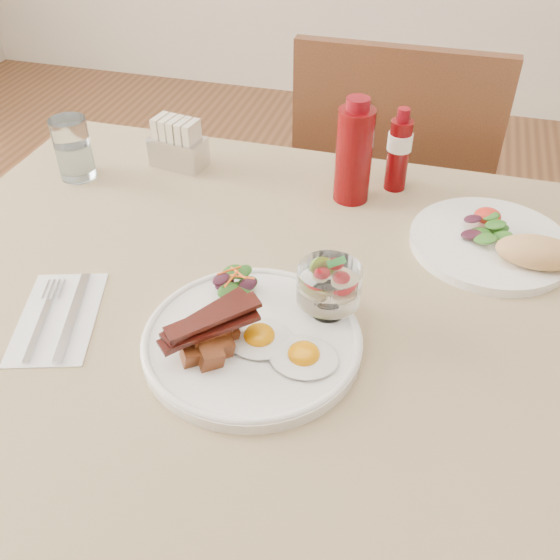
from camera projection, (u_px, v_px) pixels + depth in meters
The scene contains 13 objects.
table at pixel (336, 354), 0.91m from camera, with size 1.33×0.88×0.75m.
chair_far at pixel (390, 202), 1.49m from camera, with size 0.42×0.42×0.93m.
main_plate at pixel (252, 341), 0.79m from camera, with size 0.28×0.28×0.02m, color white.
fried_eggs at pixel (281, 346), 0.77m from camera, with size 0.17×0.12×0.02m.
bacon_potato_pile at pixel (210, 334), 0.75m from camera, with size 0.11×0.11×0.06m.
side_salad at pixel (236, 284), 0.85m from camera, with size 0.07×0.06×0.04m.
fruit_cup at pixel (329, 284), 0.80m from camera, with size 0.08×0.08×0.08m.
second_plate at pixel (501, 244), 0.94m from camera, with size 0.25×0.25×0.06m.
ketchup_bottle at pixel (354, 154), 1.02m from camera, with size 0.07×0.07×0.18m.
hot_sauce_bottle at pixel (399, 151), 1.06m from camera, with size 0.05×0.05×0.15m.
sugar_caddy at pixel (178, 146), 1.14m from camera, with size 0.11×0.07×0.09m.
water_glass at pixel (74, 152), 1.11m from camera, with size 0.06×0.06×0.11m.
napkin_cutlery at pixel (59, 317), 0.84m from camera, with size 0.15×0.21×0.01m.
Camera 1 is at (0.10, -0.64, 1.32)m, focal length 40.00 mm.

